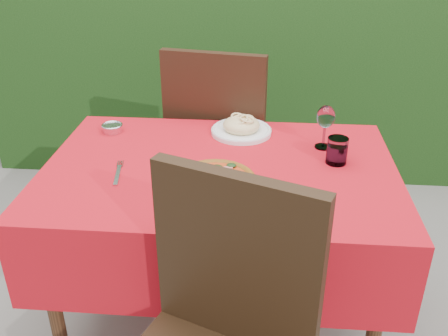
# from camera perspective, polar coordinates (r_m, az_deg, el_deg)

# --- Properties ---
(ground) EXTENTS (60.00, 60.00, 0.00)m
(ground) POSITION_cam_1_polar(r_m,az_deg,el_deg) (2.23, -0.42, -17.09)
(ground) COLOR #65615B
(ground) RESTS_ON ground
(hedge) EXTENTS (3.20, 0.55, 1.78)m
(hedge) POSITION_cam_1_polar(r_m,az_deg,el_deg) (3.20, 2.14, 15.87)
(hedge) COLOR black
(hedge) RESTS_ON ground
(dining_table) EXTENTS (1.26, 0.86, 0.75)m
(dining_table) POSITION_cam_1_polar(r_m,az_deg,el_deg) (1.86, -0.49, -3.94)
(dining_table) COLOR #482B17
(dining_table) RESTS_ON ground
(chair_far) EXTENTS (0.54, 0.54, 1.03)m
(chair_far) POSITION_cam_1_polar(r_m,az_deg,el_deg) (2.40, -0.42, 3.54)
(chair_far) COLOR black
(chair_far) RESTS_ON ground
(pizza_plate) EXTENTS (0.34, 0.34, 0.06)m
(pizza_plate) POSITION_cam_1_polar(r_m,az_deg,el_deg) (1.63, -1.07, -1.65)
(pizza_plate) COLOR white
(pizza_plate) RESTS_ON dining_table
(pasta_plate) EXTENTS (0.25, 0.25, 0.07)m
(pasta_plate) POSITION_cam_1_polar(r_m,az_deg,el_deg) (2.04, 2.00, 4.64)
(pasta_plate) COLOR white
(pasta_plate) RESTS_ON dining_table
(water_glass) EXTENTS (0.07, 0.07, 0.10)m
(water_glass) POSITION_cam_1_polar(r_m,az_deg,el_deg) (1.83, 12.77, 1.81)
(water_glass) COLOR silver
(water_glass) RESTS_ON dining_table
(wine_glass) EXTENTS (0.07, 0.07, 0.17)m
(wine_glass) POSITION_cam_1_polar(r_m,az_deg,el_deg) (1.91, 11.54, 5.55)
(wine_glass) COLOR silver
(wine_glass) RESTS_ON dining_table
(fork) EXTENTS (0.06, 0.20, 0.01)m
(fork) POSITION_cam_1_polar(r_m,az_deg,el_deg) (1.76, -12.07, -0.80)
(fork) COLOR #BABAC1
(fork) RESTS_ON dining_table
(steel_ramekin) EXTENTS (0.08, 0.08, 0.03)m
(steel_ramekin) POSITION_cam_1_polar(r_m,az_deg,el_deg) (2.11, -12.63, 4.43)
(steel_ramekin) COLOR silver
(steel_ramekin) RESTS_ON dining_table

